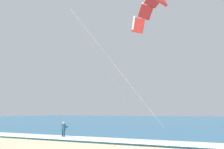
{
  "coord_description": "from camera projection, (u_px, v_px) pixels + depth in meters",
  "views": [
    {
      "loc": [
        10.46,
        -4.59,
        2.63
      ],
      "look_at": [
        1.78,
        16.41,
        6.66
      ],
      "focal_mm": 34.15,
      "sensor_mm": 36.0,
      "label": 1
    }
  ],
  "objects": [
    {
      "name": "sea",
      "position": [
        169.0,
        120.0,
        73.55
      ],
      "size": [
        200.0,
        120.0,
        0.2
      ],
      "primitive_type": "cube",
      "color": "teal",
      "rests_on": "ground"
    },
    {
      "name": "kite_primary",
      "position": [
        149.0,
        7.0,
        25.34
      ],
      "size": [
        10.46,
        8.31,
        15.09
      ],
      "color": "red"
    },
    {
      "name": "surf_foam",
      "position": [
        82.0,
        138.0,
        19.89
      ],
      "size": [
        200.0,
        2.67,
        0.04
      ],
      "primitive_type": "cube",
      "color": "white",
      "rests_on": "sea"
    },
    {
      "name": "kitesurfer",
      "position": [
        64.0,
        129.0,
        21.26
      ],
      "size": [
        0.55,
        0.53,
        1.69
      ],
      "color": "#143347",
      "rests_on": "ground"
    },
    {
      "name": "surfboard",
      "position": [
        63.0,
        139.0,
        21.08
      ],
      "size": [
        0.51,
        1.42,
        0.09
      ],
      "color": "#239EC6",
      "rests_on": "ground"
    }
  ]
}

